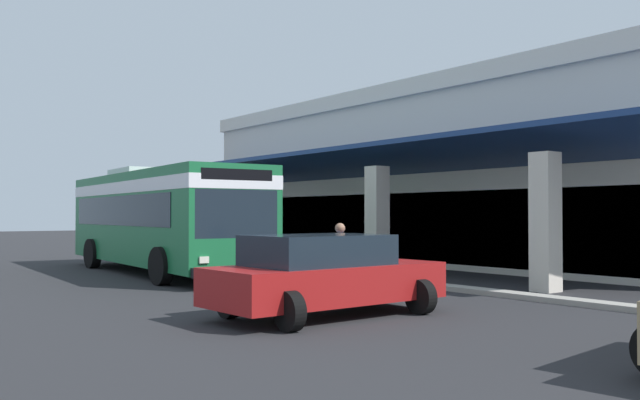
# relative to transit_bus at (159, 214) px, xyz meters

# --- Properties ---
(ground) EXTENTS (120.00, 120.00, 0.00)m
(ground) POSITION_rel_transit_bus_xyz_m (0.65, 8.00, -1.85)
(ground) COLOR #262628
(curb_strip) EXTENTS (28.83, 0.50, 0.12)m
(curb_strip) POSITION_rel_transit_bus_xyz_m (1.44, 3.63, -1.79)
(curb_strip) COLOR #9E998E
(curb_strip) RESTS_ON ground
(plaza_building) EXTENTS (24.33, 13.79, 6.63)m
(plaza_building) POSITION_rel_transit_bus_xyz_m (1.44, 13.25, 1.47)
(plaza_building) COLOR beige
(plaza_building) RESTS_ON ground
(transit_bus) EXTENTS (11.36, 3.33, 3.34)m
(transit_bus) POSITION_rel_transit_bus_xyz_m (0.00, 0.00, 0.00)
(transit_bus) COLOR #196638
(transit_bus) RESTS_ON ground
(parked_sedan_red) EXTENTS (2.55, 4.46, 1.47)m
(parked_sedan_red) POSITION_rel_transit_bus_xyz_m (10.45, -1.41, -1.10)
(parked_sedan_red) COLOR maroon
(parked_sedan_red) RESTS_ON ground
(pedestrian) EXTENTS (0.39, 0.60, 1.65)m
(pedestrian) POSITION_rel_transit_bus_xyz_m (8.71, 0.33, -0.93)
(pedestrian) COLOR #726651
(pedestrian) RESTS_ON ground
(potted_palm) EXTENTS (1.65, 1.94, 2.50)m
(potted_palm) POSITION_rel_transit_bus_xyz_m (-3.03, 5.14, -1.24)
(potted_palm) COLOR brown
(potted_palm) RESTS_ON ground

